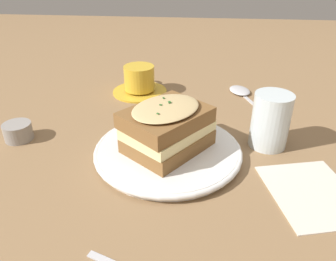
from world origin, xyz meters
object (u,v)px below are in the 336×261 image
at_px(sandwich, 167,128).
at_px(spoon, 241,92).
at_px(teacup_with_saucer, 139,82).
at_px(water_glass, 271,121).
at_px(napkin, 313,193).
at_px(dinner_plate, 168,151).
at_px(condiment_pot, 18,132).

relative_size(sandwich, spoon, 0.93).
distance_m(teacup_with_saucer, spoon, 0.25).
distance_m(teacup_with_saucer, water_glass, 0.34).
relative_size(sandwich, napkin, 1.15).
distance_m(dinner_plate, water_glass, 0.18).
distance_m(spoon, napkin, 0.36).
height_order(dinner_plate, teacup_with_saucer, teacup_with_saucer).
xyz_separation_m(spoon, condiment_pot, (0.25, -0.43, 0.01)).
relative_size(sandwich, condiment_pot, 3.27).
bearing_deg(dinner_plate, condiment_pot, -95.64).
distance_m(water_glass, spoon, 0.23).
bearing_deg(water_glass, dinner_plate, -73.65).
bearing_deg(napkin, sandwich, -109.76).
xyz_separation_m(water_glass, condiment_pot, (0.02, -0.45, -0.03)).
xyz_separation_m(water_glass, spoon, (-0.23, -0.02, -0.04)).
bearing_deg(spoon, napkin, -99.65).
bearing_deg(sandwich, condiment_pot, -95.77).
xyz_separation_m(dinner_plate, condiment_pot, (-0.03, -0.28, 0.01)).
height_order(sandwich, condiment_pot, sandwich).
bearing_deg(water_glass, condiment_pot, -87.05).
xyz_separation_m(dinner_plate, napkin, (0.08, 0.22, -0.01)).
height_order(teacup_with_saucer, spoon, teacup_with_saucer).
bearing_deg(condiment_pot, water_glass, 92.95).
height_order(sandwich, spoon, sandwich).
relative_size(dinner_plate, teacup_with_saucer, 1.91).
bearing_deg(dinner_plate, sandwich, -71.68).
bearing_deg(sandwich, water_glass, 106.36).
height_order(dinner_plate, water_glass, water_glass).
relative_size(dinner_plate, water_glass, 2.54).
relative_size(napkin, condiment_pot, 2.83).
relative_size(teacup_with_saucer, napkin, 0.90).
bearing_deg(napkin, spoon, -169.46).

